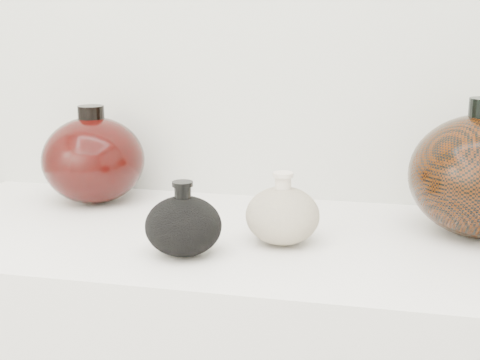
# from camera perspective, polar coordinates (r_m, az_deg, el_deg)

# --- Properties ---
(black_gourd_vase) EXTENTS (0.15, 0.15, 0.12)m
(black_gourd_vase) POSITION_cam_1_polar(r_m,az_deg,el_deg) (1.03, -4.85, -3.87)
(black_gourd_vase) COLOR black
(black_gourd_vase) RESTS_ON display_counter
(cream_gourd_vase) EXTENTS (0.16, 0.16, 0.12)m
(cream_gourd_vase) POSITION_cam_1_polar(r_m,az_deg,el_deg) (1.08, 3.65, -2.99)
(cream_gourd_vase) COLOR beige
(cream_gourd_vase) RESTS_ON display_counter
(left_round_pot) EXTENTS (0.26, 0.26, 0.19)m
(left_round_pot) POSITION_cam_1_polar(r_m,az_deg,el_deg) (1.34, -12.40, 1.72)
(left_round_pot) COLOR black
(left_round_pot) RESTS_ON display_counter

